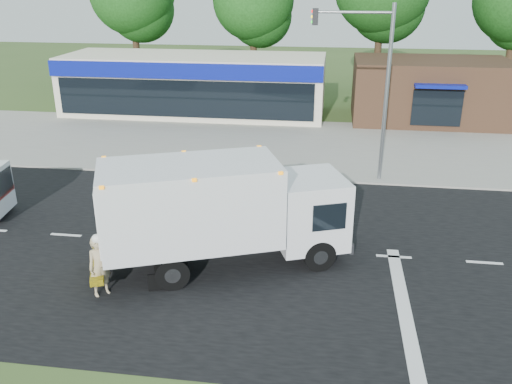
% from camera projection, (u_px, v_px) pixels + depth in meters
% --- Properties ---
extents(ground, '(120.00, 120.00, 0.00)m').
position_uv_depth(ground, '(307.00, 251.00, 19.09)').
color(ground, '#385123').
rests_on(ground, ground).
extents(road_asphalt, '(60.00, 14.00, 0.02)m').
position_uv_depth(road_asphalt, '(307.00, 251.00, 19.08)').
color(road_asphalt, black).
rests_on(road_asphalt, ground).
extents(sidewalk, '(60.00, 2.40, 0.12)m').
position_uv_depth(sidewalk, '(316.00, 172.00, 26.61)').
color(sidewalk, gray).
rests_on(sidewalk, ground).
extents(parking_apron, '(60.00, 9.00, 0.02)m').
position_uv_depth(parking_apron, '(320.00, 140.00, 31.96)').
color(parking_apron, gray).
rests_on(parking_apron, ground).
extents(lane_markings, '(55.20, 7.00, 0.01)m').
position_uv_depth(lane_markings, '(346.00, 273.00, 17.66)').
color(lane_markings, silver).
rests_on(lane_markings, road_asphalt).
extents(ems_box_truck, '(8.62, 5.37, 3.66)m').
position_uv_depth(ems_box_truck, '(219.00, 207.00, 17.40)').
color(ems_box_truck, black).
rests_on(ems_box_truck, ground).
extents(emergency_worker, '(0.81, 0.82, 2.02)m').
position_uv_depth(emergency_worker, '(100.00, 266.00, 16.16)').
color(emergency_worker, tan).
rests_on(emergency_worker, ground).
extents(retail_strip_mall, '(18.00, 6.20, 4.00)m').
position_uv_depth(retail_strip_mall, '(194.00, 84.00, 37.85)').
color(retail_strip_mall, beige).
rests_on(retail_strip_mall, ground).
extents(brown_storefront, '(10.00, 6.70, 4.00)m').
position_uv_depth(brown_storefront, '(430.00, 91.00, 35.81)').
color(brown_storefront, '#382316').
rests_on(brown_storefront, ground).
extents(traffic_signal_pole, '(3.51, 0.25, 8.00)m').
position_uv_depth(traffic_signal_pole, '(373.00, 76.00, 23.95)').
color(traffic_signal_pole, gray).
rests_on(traffic_signal_pole, ground).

